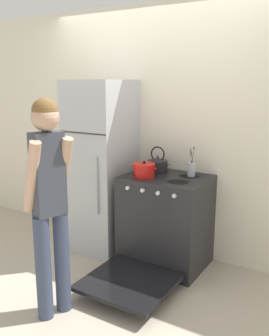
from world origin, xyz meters
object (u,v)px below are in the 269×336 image
dutch_oven_pot (144,170)px  person (49,197)px  stove_range (164,222)px  utensil_jar (191,168)px  refrigerator (102,167)px  tea_kettle (158,164)px

dutch_oven_pot → person: size_ratio=0.15×
stove_range → utensil_jar: size_ratio=4.72×
refrigerator → dutch_oven_pot: size_ratio=7.05×
refrigerator → person: refrigerator is taller
stove_range → utensil_jar: 0.59m
stove_range → person: size_ratio=0.80×
utensil_jar → person: person is taller
utensil_jar → person: 1.45m
stove_range → utensil_jar: utensil_jar is taller
utensil_jar → refrigerator: bearing=-172.3°
dutch_oven_pot → person: (-0.18, -1.08, -0.01)m
person → dutch_oven_pot: bearing=7.1°
tea_kettle → person: person is taller
refrigerator → dutch_oven_pot: (0.59, -0.13, 0.06)m
stove_range → utensil_jar: bearing=40.7°
dutch_oven_pot → utensil_jar: (0.38, 0.26, 0.02)m
stove_range → dutch_oven_pot: size_ratio=5.25×
tea_kettle → person: (-0.20, -1.33, -0.02)m
stove_range → person: bearing=-107.2°
refrigerator → person: (0.41, -1.20, 0.05)m
dutch_oven_pot → person: 1.09m
stove_range → dutch_oven_pot: dutch_oven_pot is taller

